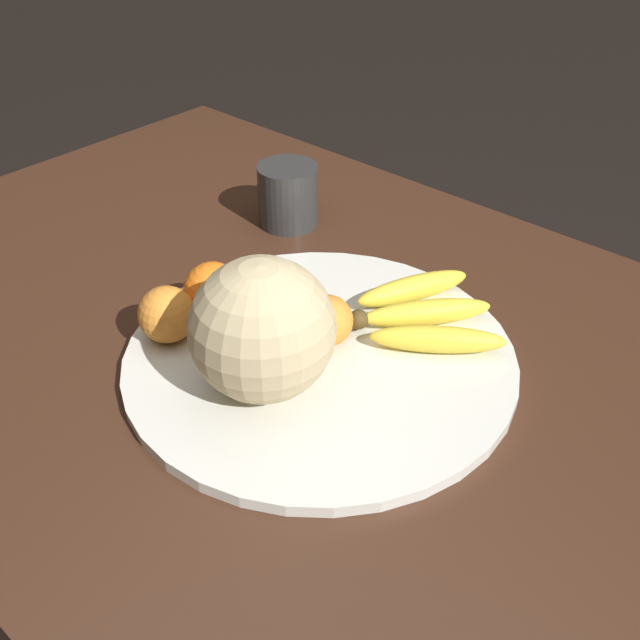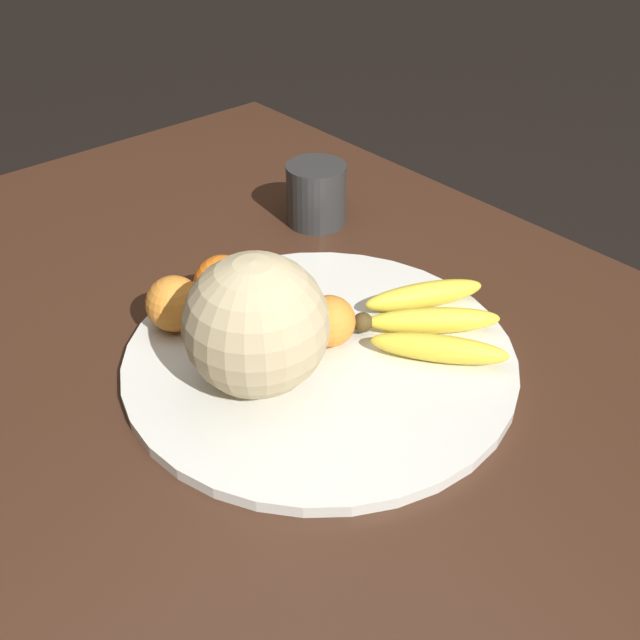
# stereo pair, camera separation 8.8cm
# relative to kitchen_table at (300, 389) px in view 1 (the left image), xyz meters

# --- Properties ---
(kitchen_table) EXTENTS (1.45, 0.94, 0.73)m
(kitchen_table) POSITION_rel_kitchen_table_xyz_m (0.00, 0.00, 0.00)
(kitchen_table) COLOR #3D2316
(kitchen_table) RESTS_ON ground_plane
(fruit_bowl) EXTENTS (0.48, 0.48, 0.01)m
(fruit_bowl) POSITION_rel_kitchen_table_xyz_m (0.06, -0.02, 0.10)
(fruit_bowl) COLOR silver
(fruit_bowl) RESTS_ON kitchen_table
(melon) EXTENTS (0.16, 0.16, 0.16)m
(melon) POSITION_rel_kitchen_table_xyz_m (0.05, -0.11, 0.19)
(melon) COLOR #C6B284
(melon) RESTS_ON fruit_bowl
(banana_bunch) EXTENTS (0.21, 0.22, 0.03)m
(banana_bunch) POSITION_rel_kitchen_table_xyz_m (0.12, 0.11, 0.13)
(banana_bunch) COLOR #473819
(banana_bunch) RESTS_ON fruit_bowl
(orange_front_left) EXTENTS (0.08, 0.08, 0.08)m
(orange_front_left) POSITION_rel_kitchen_table_xyz_m (-0.10, -0.05, 0.15)
(orange_front_left) COLOR orange
(orange_front_left) RESTS_ON fruit_bowl
(orange_front_right) EXTENTS (0.07, 0.07, 0.07)m
(orange_front_right) POSITION_rel_kitchen_table_xyz_m (-0.10, -0.12, 0.14)
(orange_front_right) COLOR orange
(orange_front_right) RESTS_ON fruit_bowl
(orange_mid_center) EXTENTS (0.06, 0.06, 0.06)m
(orange_mid_center) POSITION_rel_kitchen_table_xyz_m (0.05, 0.00, 0.14)
(orange_mid_center) COLOR orange
(orange_mid_center) RESTS_ON fruit_bowl
(orange_back_left) EXTENTS (0.06, 0.06, 0.06)m
(orange_back_left) POSITION_rel_kitchen_table_xyz_m (-0.01, -0.02, 0.14)
(orange_back_left) COLOR orange
(orange_back_left) RESTS_ON fruit_bowl
(produce_tag) EXTENTS (0.09, 0.06, 0.00)m
(produce_tag) POSITION_rel_kitchen_table_xyz_m (-0.05, -0.04, 0.11)
(produce_tag) COLOR white
(produce_tag) RESTS_ON fruit_bowl
(ceramic_mug) EXTENTS (0.10, 0.12, 0.10)m
(ceramic_mug) POSITION_rel_kitchen_table_xyz_m (-0.22, 0.21, 0.14)
(ceramic_mug) COLOR #2D2D2D
(ceramic_mug) RESTS_ON kitchen_table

